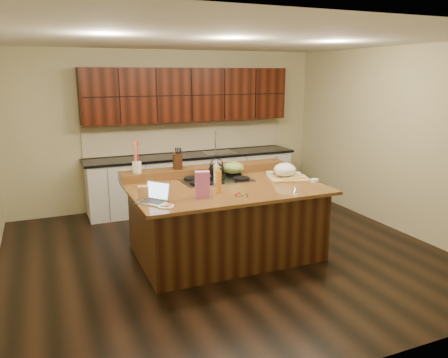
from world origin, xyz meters
name	(u,v)px	position (x,y,z in m)	size (l,w,h in m)	color
room	(226,153)	(0.00, 0.00, 1.35)	(5.52, 5.02, 2.72)	black
island	(226,220)	(0.00, 0.00, 0.46)	(2.40, 1.60, 0.92)	black
back_ledge	(206,170)	(0.00, 0.70, 0.98)	(2.40, 0.30, 0.12)	black
cooktop	(217,180)	(0.00, 0.30, 0.94)	(0.92, 0.52, 0.05)	gray
back_counter	(191,151)	(0.30, 2.23, 0.98)	(3.70, 0.66, 2.40)	silver
kettle	(217,170)	(0.00, 0.30, 1.06)	(0.22, 0.22, 0.19)	black
green_bowl	(233,168)	(0.30, 0.43, 1.05)	(0.30, 0.30, 0.16)	olive
laptop	(155,197)	(-0.99, -0.34, 0.98)	(0.39, 0.40, 0.22)	#B7B7BC
oil_bottle	(218,182)	(-0.20, -0.26, 1.06)	(0.07, 0.07, 0.27)	orange
vinegar_bottle	(216,174)	(-0.06, 0.18, 1.04)	(0.06, 0.06, 0.25)	silver
wooden_tray	(286,172)	(0.91, 0.06, 1.01)	(0.60, 0.50, 0.21)	tan
ramekin_a	(315,181)	(1.15, -0.28, 0.94)	(0.10, 0.10, 0.04)	white
ramekin_b	(298,174)	(1.15, 0.13, 0.94)	(0.10, 0.10, 0.04)	white
ramekin_c	(270,173)	(0.82, 0.34, 0.94)	(0.10, 0.10, 0.04)	white
strainer_bowl	(285,170)	(1.08, 0.37, 0.97)	(0.24, 0.24, 0.09)	#996B3F
kitchen_timer	(295,190)	(0.65, -0.61, 0.96)	(0.08, 0.08, 0.07)	silver
pink_bag	(202,184)	(-0.45, -0.38, 1.07)	(0.16, 0.09, 0.31)	#D262AE
candy_plate	(166,206)	(-0.94, -0.56, 0.93)	(0.18, 0.18, 0.01)	white
package_box	(143,193)	(-1.09, -0.20, 1.00)	(0.11, 0.08, 0.16)	#D08C49
utensil_crock	(137,167)	(-0.97, 0.70, 1.11)	(0.12, 0.12, 0.14)	white
knife_block	(178,161)	(-0.41, 0.70, 1.15)	(0.11, 0.17, 0.21)	black
gumdrop_0	(236,194)	(-0.05, -0.44, 0.93)	(0.02, 0.02, 0.02)	red
gumdrop_1	(247,194)	(0.07, -0.47, 0.93)	(0.02, 0.02, 0.02)	#198C26
gumdrop_2	(239,193)	(0.00, -0.39, 0.93)	(0.02, 0.02, 0.02)	red
gumdrop_3	(242,195)	(-0.01, -0.51, 0.93)	(0.02, 0.02, 0.02)	#198C26
gumdrop_4	(236,196)	(-0.08, -0.50, 0.93)	(0.02, 0.02, 0.02)	red
gumdrop_5	(247,196)	(0.03, -0.57, 0.93)	(0.02, 0.02, 0.02)	#198C26
gumdrop_6	(240,194)	(0.01, -0.43, 0.93)	(0.02, 0.02, 0.02)	red
gumdrop_7	(240,196)	(-0.04, -0.52, 0.93)	(0.02, 0.02, 0.02)	#198C26
gumdrop_8	(248,197)	(0.03, -0.58, 0.93)	(0.02, 0.02, 0.02)	red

